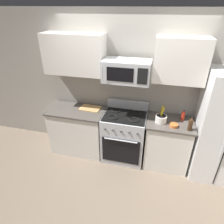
{
  "coord_description": "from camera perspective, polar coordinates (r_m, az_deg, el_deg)",
  "views": [
    {
      "loc": [
        0.5,
        -2.25,
        2.64
      ],
      "look_at": [
        -0.2,
        0.53,
        1.03
      ],
      "focal_mm": 31.09,
      "sensor_mm": 36.0,
      "label": 1
    }
  ],
  "objects": [
    {
      "name": "refrigerator",
      "position": [
        3.53,
        29.78,
        -4.19
      ],
      "size": [
        0.77,
        0.71,
        1.84
      ],
      "color": "silver",
      "rests_on": "ground"
    },
    {
      "name": "counter_right",
      "position": [
        3.64,
        15.83,
        -8.87
      ],
      "size": [
        0.78,
        0.6,
        0.91
      ],
      "color": "silver",
      "rests_on": "ground"
    },
    {
      "name": "wall_back",
      "position": [
        3.57,
        5.1,
        7.12
      ],
      "size": [
        8.0,
        0.1,
        2.6
      ],
      "primitive_type": "cube",
      "color": "#9E998E",
      "rests_on": "ground"
    },
    {
      "name": "ground_plane",
      "position": [
        3.5,
        1.13,
        -19.61
      ],
      "size": [
        16.0,
        16.0,
        0.0
      ],
      "primitive_type": "plane",
      "color": "#6B5B4C"
    },
    {
      "name": "prep_bowl",
      "position": [
        3.26,
        17.72,
        -3.73
      ],
      "size": [
        0.13,
        0.13,
        0.05
      ],
      "color": "#D1662D",
      "rests_on": "counter_right"
    },
    {
      "name": "counter_left",
      "position": [
        3.9,
        -9.87,
        -5.28
      ],
      "size": [
        1.06,
        0.6,
        0.91
      ],
      "color": "silver",
      "rests_on": "ground"
    },
    {
      "name": "utensil_crock",
      "position": [
        3.31,
        14.22,
        -1.85
      ],
      "size": [
        0.19,
        0.19,
        0.34
      ],
      "color": "white",
      "rests_on": "counter_right"
    },
    {
      "name": "upper_cabinets_left",
      "position": [
        3.45,
        -11.05,
        16.34
      ],
      "size": [
        1.05,
        0.34,
        0.67
      ],
      "color": "silver"
    },
    {
      "name": "cutting_board",
      "position": [
        3.67,
        -6.41,
        1.13
      ],
      "size": [
        0.39,
        0.27,
        0.02
      ],
      "primitive_type": "cube",
      "rotation": [
        0.0,
        0.0,
        -0.05
      ],
      "color": "tan",
      "rests_on": "counter_left"
    },
    {
      "name": "microwave",
      "position": [
        3.11,
        4.36,
        11.92
      ],
      "size": [
        0.74,
        0.44,
        0.34
      ],
      "color": "#B2B5BA"
    },
    {
      "name": "bottle_hot_sauce",
      "position": [
        3.46,
        20.16,
        -0.96
      ],
      "size": [
        0.06,
        0.06,
        0.19
      ],
      "color": "red",
      "rests_on": "counter_right"
    },
    {
      "name": "range_oven",
      "position": [
        3.66,
        3.56,
        -7.1
      ],
      "size": [
        0.76,
        0.64,
        1.09
      ],
      "color": "#B2B5BA",
      "rests_on": "ground"
    },
    {
      "name": "bottle_soy",
      "position": [
        3.22,
        22.14,
        -3.29
      ],
      "size": [
        0.07,
        0.07,
        0.25
      ],
      "color": "#382314",
      "rests_on": "counter_right"
    },
    {
      "name": "upper_cabinets_right",
      "position": [
        3.15,
        19.53,
        14.06
      ],
      "size": [
        0.77,
        0.34,
        0.67
      ],
      "color": "silver"
    }
  ]
}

